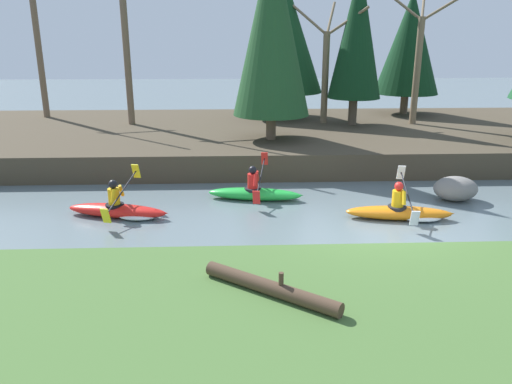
{
  "coord_description": "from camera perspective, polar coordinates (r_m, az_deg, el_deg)",
  "views": [
    {
      "loc": [
        -3.1,
        -10.72,
        4.57
      ],
      "look_at": [
        -2.57,
        2.0,
        0.55
      ],
      "focal_mm": 35.0,
      "sensor_mm": 36.0,
      "label": 1
    }
  ],
  "objects": [
    {
      "name": "kayaker_lead",
      "position": [
        13.45,
        16.48,
        -2.2
      ],
      "size": [
        2.79,
        2.07,
        1.2
      ],
      "rotation": [
        0.0,
        0.0,
        -0.12
      ],
      "color": "orange",
      "rests_on": "ground"
    },
    {
      "name": "kayaker_trailing",
      "position": [
        13.52,
        -15.17,
        -1.98
      ],
      "size": [
        2.79,
        2.05,
        1.2
      ],
      "rotation": [
        0.0,
        0.0,
        -0.23
      ],
      "color": "red",
      "rests_on": "ground"
    },
    {
      "name": "bare_tree_mid_upstream",
      "position": [
        22.13,
        -14.51,
        15.94
      ],
      "size": [
        3.82,
        3.77,
        6.94
      ],
      "color": "brown",
      "rests_on": "riverbank_far"
    },
    {
      "name": "boulder_midstream",
      "position": [
        15.42,
        21.84,
        0.36
      ],
      "size": [
        1.24,
        0.97,
        0.7
      ],
      "color": "gray",
      "rests_on": "ground"
    },
    {
      "name": "bare_tree_downstream",
      "position": [
        22.62,
        18.07,
        14.35
      ],
      "size": [
        3.23,
        3.19,
        5.84
      ],
      "color": "#7A664C",
      "rests_on": "riverbank_far"
    },
    {
      "name": "driftwood_log",
      "position": [
        8.06,
        1.65,
        -10.87
      ],
      "size": [
        2.11,
        1.68,
        0.44
      ],
      "rotation": [
        0.0,
        0.0,
        -0.65
      ],
      "color": "#4C3828",
      "rests_on": "riverbank_near"
    },
    {
      "name": "riverbank_far",
      "position": [
        21.32,
        6.05,
        6.27
      ],
      "size": [
        44.0,
        10.45,
        0.89
      ],
      "color": "#473D2D",
      "rests_on": "ground"
    },
    {
      "name": "ground_plane",
      "position": [
        12.06,
        12.74,
        -5.21
      ],
      "size": [
        90.0,
        90.0,
        0.0
      ],
      "primitive_type": "plane",
      "color": "slate"
    },
    {
      "name": "conifer_tree_left",
      "position": [
        23.13,
        3.04,
        17.7
      ],
      "size": [
        3.64,
        3.64,
        6.34
      ],
      "color": "#7A664C",
      "rests_on": "riverbank_far"
    },
    {
      "name": "kayaker_middle",
      "position": [
        14.41,
        -0.08,
        -0.04
      ],
      "size": [
        2.79,
        2.06,
        1.2
      ],
      "rotation": [
        0.0,
        0.0,
        -0.17
      ],
      "color": "green",
      "rests_on": "ground"
    },
    {
      "name": "conifer_tree_mid_left",
      "position": [
        21.66,
        11.49,
        17.43
      ],
      "size": [
        2.2,
        2.2,
        6.43
      ],
      "color": "brown",
      "rests_on": "riverbank_far"
    },
    {
      "name": "bare_tree_upstream",
      "position": [
        25.38,
        -23.58,
        15.78
      ],
      "size": [
        4.09,
        4.04,
        7.47
      ],
      "color": "brown",
      "rests_on": "riverbank_far"
    },
    {
      "name": "riverbank_near",
      "position": [
        7.45,
        24.12,
        -19.13
      ],
      "size": [
        44.0,
        7.53,
        0.61
      ],
      "color": "#476B33",
      "rests_on": "ground"
    },
    {
      "name": "conifer_tree_far_left",
      "position": [
        18.18,
        1.83,
        18.38
      ],
      "size": [
        2.75,
        2.75,
        7.02
      ],
      "color": "brown",
      "rests_on": "riverbank_far"
    },
    {
      "name": "bare_tree_mid_downstream",
      "position": [
        22.05,
        7.99,
        14.02
      ],
      "size": [
        2.83,
        2.8,
        5.06
      ],
      "color": "#7A664C",
      "rests_on": "riverbank_far"
    },
    {
      "name": "conifer_tree_centre",
      "position": [
        25.35,
        17.13,
        15.95
      ],
      "size": [
        3.01,
        3.01,
        5.65
      ],
      "color": "brown",
      "rests_on": "riverbank_far"
    }
  ]
}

